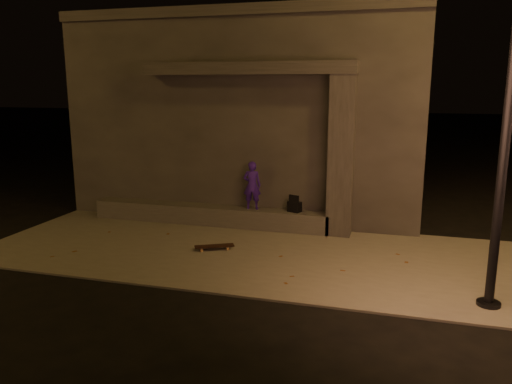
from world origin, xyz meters
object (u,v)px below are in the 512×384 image
(backpack, at_px, (295,206))
(skateboarder, at_px, (252,185))
(column, at_px, (341,157))
(skateboard, at_px, (214,246))

(backpack, bearing_deg, skateboarder, -158.49)
(column, height_order, skateboarder, column)
(column, distance_m, backpack, 1.60)
(backpack, bearing_deg, column, 21.51)
(column, relative_size, skateboarder, 3.11)
(column, bearing_deg, backpack, 180.00)
(skateboarder, xyz_separation_m, backpack, (1.04, 0.00, -0.44))
(skateboarder, height_order, skateboard, skateboarder)
(skateboarder, bearing_deg, backpack, 171.86)
(skateboard, bearing_deg, skateboarder, 53.98)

